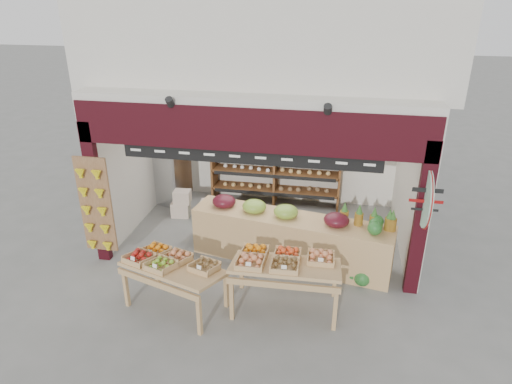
% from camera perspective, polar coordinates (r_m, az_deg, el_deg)
% --- Properties ---
extents(ground, '(60.00, 60.00, 0.00)m').
position_cam_1_polar(ground, '(9.12, 0.45, -6.47)').
color(ground, slate).
rests_on(ground, ground).
extents(shop_structure, '(6.36, 5.12, 5.40)m').
position_cam_1_polar(shop_structure, '(9.47, 2.39, 19.75)').
color(shop_structure, beige).
rests_on(shop_structure, ground).
extents(banana_board, '(0.60, 0.15, 1.80)m').
position_cam_1_polar(banana_board, '(8.50, -19.45, -1.85)').
color(banana_board, '#946A43').
rests_on(banana_board, ground).
extents(gift_sign, '(0.04, 0.93, 0.92)m').
position_cam_1_polar(gift_sign, '(7.31, 20.49, -0.80)').
color(gift_sign, '#B0DDC6').
rests_on(gift_sign, ground).
extents(back_shelving, '(2.97, 0.49, 1.84)m').
position_cam_1_polar(back_shelving, '(10.40, 2.47, 4.24)').
color(back_shelving, brown).
rests_on(back_shelving, ground).
extents(refrigerator, '(0.90, 0.90, 1.81)m').
position_cam_1_polar(refrigerator, '(10.72, -10.74, 3.31)').
color(refrigerator, silver).
rests_on(refrigerator, ground).
extents(cardboard_stack, '(0.97, 0.70, 0.62)m').
position_cam_1_polar(cardboard_stack, '(10.18, -7.96, -1.82)').
color(cardboard_stack, beige).
rests_on(cardboard_stack, ground).
extents(mid_counter, '(3.70, 1.33, 1.13)m').
position_cam_1_polar(mid_counter, '(8.36, 4.28, -5.68)').
color(mid_counter, tan).
rests_on(mid_counter, ground).
extents(display_table_left, '(1.70, 1.27, 0.98)m').
position_cam_1_polar(display_table_left, '(7.26, -10.73, -8.77)').
color(display_table_left, tan).
rests_on(display_table_left, ground).
extents(display_table_right, '(1.69, 0.98, 1.05)m').
position_cam_1_polar(display_table_right, '(7.06, 3.25, -8.74)').
color(display_table_right, tan).
rests_on(display_table_right, ground).
extents(watermelon_pile, '(0.76, 0.73, 0.55)m').
position_cam_1_polar(watermelon_pile, '(8.26, 12.99, -9.07)').
color(watermelon_pile, '#1A4F1D').
rests_on(watermelon_pile, ground).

